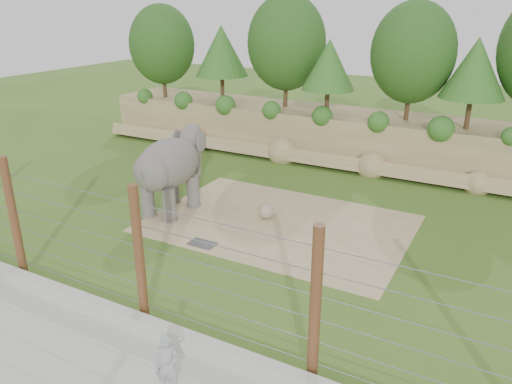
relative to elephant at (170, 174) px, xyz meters
The scene contains 10 objects.
ground 4.80m from the elephant, 26.43° to the right, with size 90.00×90.00×0.00m, color #41681E.
back_embankment 11.86m from the elephant, 66.53° to the left, with size 30.00×5.52×8.77m.
dirt_patch 4.92m from the elephant, 12.29° to the left, with size 10.00×7.00×0.02m, color tan.
drain_grate 3.83m from the elephant, 34.30° to the right, with size 1.00×0.60×0.03m, color #262628.
elephant is the anchor object (origin of this frame).
stone_ball 4.25m from the elephant, 17.22° to the left, with size 0.61×0.61×0.61m, color gray.
retaining_wall 8.21m from the elephant, 60.02° to the right, with size 26.00×0.35×0.50m, color beige.
walkway 10.01m from the elephant, 65.83° to the right, with size 26.00×4.00×0.01m, color beige.
barrier_fence 7.67m from the elephant, 58.16° to the right, with size 20.26×0.26×4.00m.
zookeeper 10.60m from the elephant, 52.92° to the right, with size 0.56×0.37×1.54m, color silver.
Camera 1 is at (8.28, -13.31, 8.32)m, focal length 35.00 mm.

